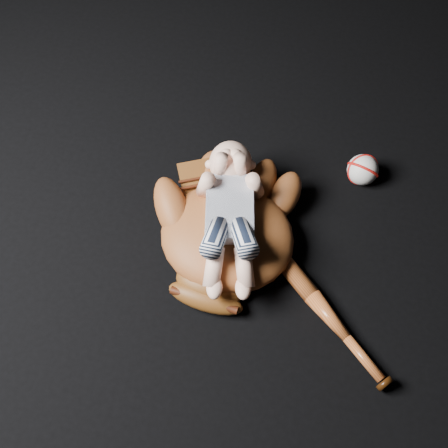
{
  "coord_description": "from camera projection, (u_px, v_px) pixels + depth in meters",
  "views": [
    {
      "loc": [
        0.08,
        -0.64,
        1.15
      ],
      "look_at": [
        -0.01,
        -0.0,
        0.07
      ],
      "focal_mm": 45.0,
      "sensor_mm": 36.0,
      "label": 1
    }
  ],
  "objects": [
    {
      "name": "baseball_glove",
      "position": [
        227.0,
        233.0,
        1.25
      ],
      "size": [
        0.45,
        0.49,
        0.13
      ],
      "primitive_type": null,
      "rotation": [
        0.0,
        0.0,
        -0.18
      ],
      "color": "brown",
      "rests_on": "ground"
    },
    {
      "name": "baseball",
      "position": [
        363.0,
        170.0,
        1.38
      ],
      "size": [
        0.08,
        0.08,
        0.08
      ],
      "primitive_type": "sphere",
      "rotation": [
        0.0,
        0.0,
        -0.02
      ],
      "color": "silver",
      "rests_on": "ground"
    },
    {
      "name": "newborn_baby",
      "position": [
        230.0,
        218.0,
        1.21
      ],
      "size": [
        0.22,
        0.39,
        0.15
      ],
      "primitive_type": null,
      "rotation": [
        0.0,
        0.0,
        0.13
      ],
      "color": "beige",
      "rests_on": "baseball_glove"
    },
    {
      "name": "baseball_bat",
      "position": [
        319.0,
        305.0,
        1.21
      ],
      "size": [
        0.32,
        0.35,
        0.04
      ],
      "primitive_type": null,
      "rotation": [
        0.0,
        0.0,
        0.75
      ],
      "color": "#A34C1F",
      "rests_on": "ground"
    }
  ]
}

